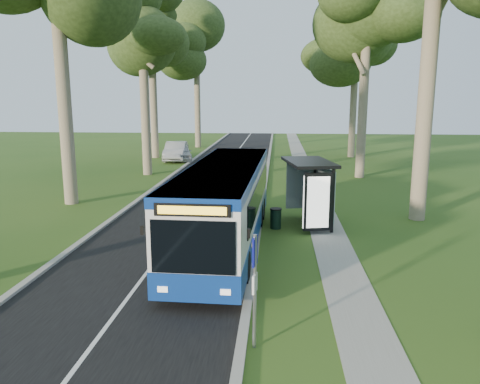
% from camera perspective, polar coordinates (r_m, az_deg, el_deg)
% --- Properties ---
extents(ground, '(120.00, 120.00, 0.00)m').
position_cam_1_polar(ground, '(17.33, 1.80, -7.87)').
color(ground, '#2A4E18').
rests_on(ground, ground).
extents(road, '(7.00, 100.00, 0.02)m').
position_cam_1_polar(road, '(27.29, -4.54, -0.69)').
color(road, black).
rests_on(road, ground).
extents(kerb_east, '(0.25, 100.00, 0.12)m').
position_cam_1_polar(kerb_east, '(26.95, 2.83, -0.71)').
color(kerb_east, '#9E9B93').
rests_on(kerb_east, ground).
extents(kerb_west, '(0.25, 100.00, 0.12)m').
position_cam_1_polar(kerb_west, '(28.04, -11.62, -0.46)').
color(kerb_west, '#9E9B93').
rests_on(kerb_west, ground).
extents(centre_line, '(0.12, 100.00, 0.00)m').
position_cam_1_polar(centre_line, '(27.29, -4.54, -0.66)').
color(centre_line, white).
rests_on(centre_line, road).
extents(footpath, '(1.50, 100.00, 0.02)m').
position_cam_1_polar(footpath, '(27.05, 9.20, -0.91)').
color(footpath, gray).
rests_on(footpath, ground).
extents(bus, '(2.90, 12.15, 3.20)m').
position_cam_1_polar(bus, '(18.09, -1.79, -1.57)').
color(bus, silver).
rests_on(bus, ground).
extents(bus_stop_sign, '(0.12, 0.38, 2.74)m').
position_cam_1_polar(bus_stop_sign, '(10.78, 1.80, -10.54)').
color(bus_stop_sign, gray).
rests_on(bus_stop_sign, ground).
extents(bus_shelter, '(2.48, 3.73, 2.95)m').
position_cam_1_polar(bus_shelter, '(20.86, 8.84, 1.27)').
color(bus_shelter, black).
rests_on(bus_shelter, ground).
extents(litter_bin, '(0.52, 0.52, 0.91)m').
position_cam_1_polar(litter_bin, '(20.87, 4.38, -3.21)').
color(litter_bin, black).
rests_on(litter_bin, ground).
extents(car_white, '(2.76, 4.68, 1.49)m').
position_cam_1_polar(car_white, '(43.52, -7.15, 4.79)').
color(car_white, silver).
rests_on(car_white, ground).
extents(car_silver, '(2.26, 5.35, 1.72)m').
position_cam_1_polar(car_silver, '(43.64, -7.80, 4.94)').
color(car_silver, '#A8AAB0').
rests_on(car_silver, ground).
extents(tree_west_c, '(5.20, 5.20, 14.85)m').
position_cam_1_polar(tree_west_c, '(36.09, -11.90, 19.63)').
color(tree_west_c, '#7A6B56').
rests_on(tree_west_c, ground).
extents(tree_west_d, '(5.20, 5.20, 16.12)m').
position_cam_1_polar(tree_west_d, '(46.29, -10.81, 18.96)').
color(tree_west_d, '#7A6B56').
rests_on(tree_west_d, ground).
extents(tree_west_e, '(5.20, 5.20, 15.67)m').
position_cam_1_polar(tree_west_e, '(55.43, -5.34, 17.49)').
color(tree_west_e, '#7A6B56').
rests_on(tree_west_e, ground).
extents(tree_east_c, '(5.20, 5.20, 14.15)m').
position_cam_1_polar(tree_east_c, '(35.19, 15.22, 18.85)').
color(tree_east_c, '#7A6B56').
rests_on(tree_east_c, ground).
extents(tree_east_d, '(5.20, 5.20, 14.21)m').
position_cam_1_polar(tree_east_d, '(47.15, 13.98, 16.98)').
color(tree_east_d, '#7A6B56').
rests_on(tree_east_d, ground).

